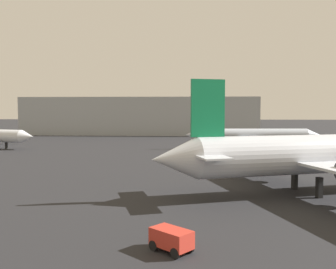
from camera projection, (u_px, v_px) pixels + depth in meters
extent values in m
cylinder|color=silver|center=(318.00, 154.00, 36.00)|extent=(24.65, 11.26, 3.76)
cone|color=silver|center=(175.00, 159.00, 32.37)|extent=(5.10, 4.86, 3.76)
cube|color=silver|center=(307.00, 160.00, 35.73)|extent=(13.29, 29.00, 0.23)
cube|color=silver|center=(202.00, 154.00, 32.99)|extent=(4.75, 8.48, 0.16)
cube|color=#147F4C|center=(208.00, 108.00, 32.84)|extent=(3.04, 1.24, 5.07)
cylinder|color=#4C4C54|center=(282.00, 155.00, 41.26)|extent=(3.31, 2.57, 1.75)
cube|color=black|center=(295.00, 180.00, 37.75)|extent=(0.61, 0.61, 1.89)
cube|color=black|center=(319.00, 188.00, 34.00)|extent=(0.61, 0.61, 1.89)
cone|color=silver|center=(27.00, 137.00, 74.75)|extent=(3.52, 3.33, 2.66)
cube|color=black|center=(6.00, 146.00, 76.60)|extent=(0.47, 0.47, 1.32)
cylinder|color=#B2BCCC|center=(253.00, 135.00, 76.39)|extent=(22.15, 4.07, 2.67)
cone|color=#B2BCCC|center=(314.00, 135.00, 76.42)|extent=(3.11, 2.86, 2.67)
cone|color=#B2BCCC|center=(192.00, 135.00, 76.37)|extent=(3.11, 2.86, 2.67)
cube|color=#B2BCCC|center=(247.00, 137.00, 76.42)|extent=(5.08, 17.24, 0.18)
cube|color=#B2BCCC|center=(201.00, 134.00, 76.35)|extent=(2.19, 6.38, 0.12)
cube|color=red|center=(203.00, 120.00, 76.16)|extent=(2.40, 0.38, 3.56)
cylinder|color=#4C4C54|center=(247.00, 137.00, 79.66)|extent=(2.32, 1.48, 1.34)
cylinder|color=#4C4C54|center=(254.00, 139.00, 73.20)|extent=(2.32, 1.48, 1.34)
cube|color=black|center=(287.00, 145.00, 76.55)|extent=(0.40, 0.40, 1.51)
cube|color=black|center=(246.00, 145.00, 78.02)|extent=(0.40, 0.40, 1.51)
cube|color=black|center=(249.00, 146.00, 75.04)|extent=(0.40, 0.40, 1.51)
cube|color=red|center=(171.00, 238.00, 21.07)|extent=(2.67, 2.54, 1.00)
cylinder|color=black|center=(154.00, 245.00, 21.27)|extent=(0.59, 0.54, 0.60)
cylinder|color=black|center=(168.00, 240.00, 22.11)|extent=(0.59, 0.54, 0.60)
cylinder|color=black|center=(175.00, 253.00, 20.11)|extent=(0.59, 0.54, 0.60)
cylinder|color=black|center=(189.00, 248.00, 20.95)|extent=(0.59, 0.54, 0.60)
cube|color=#999EA3|center=(142.00, 116.00, 125.89)|extent=(74.69, 24.20, 12.01)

